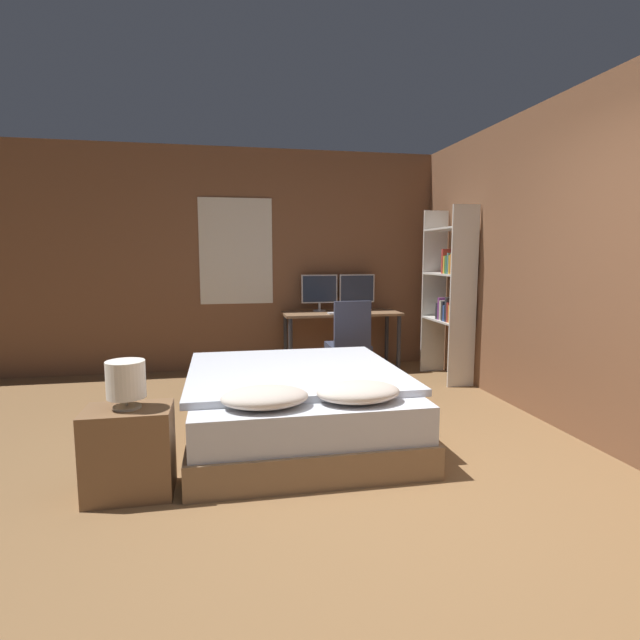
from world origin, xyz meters
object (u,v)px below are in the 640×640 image
monitor_left (319,291)px  monitor_right (357,290)px  desk (341,320)px  nightstand (130,452)px  bedside_lamp (126,380)px  office_chair (349,352)px  keyboard (345,313)px  bed (297,404)px  computer_mouse (369,312)px  bookshelf (451,289)px

monitor_left → monitor_right: 0.48m
desk → nightstand: bearing=-124.4°
bedside_lamp → office_chair: (1.90, 2.18, -0.33)m
nightstand → keyboard: bearing=54.0°
bedside_lamp → desk: 3.54m
monitor_left → office_chair: monitor_left is taller
nightstand → bed: bearing=33.9°
monitor_left → keyboard: size_ratio=1.11×
office_chair → computer_mouse: bearing=55.5°
bed → monitor_right: 2.70m
nightstand → monitor_right: size_ratio=1.17×
desk → office_chair: bearing=-97.2°
nightstand → monitor_right: bearing=54.1°
nightstand → desk: desk is taller
bedside_lamp → monitor_right: 3.83m
bedside_lamp → desk: bedside_lamp is taller
keyboard → computer_mouse: bearing=0.0°
bedside_lamp → computer_mouse: size_ratio=4.02×
nightstand → monitor_left: monitor_left is taller
bedside_lamp → office_chair: office_chair is taller
monitor_right → keyboard: monitor_right is taller
bed → office_chair: size_ratio=2.04×
bedside_lamp → monitor_right: bearing=54.1°
desk → monitor_left: monitor_left is taller
keyboard → computer_mouse: (0.29, 0.00, 0.01)m
keyboard → office_chair: bearing=-99.4°
desk → keyboard: bearing=-90.0°
desk → bookshelf: size_ratio=0.74×
monitor_left → desk: bearing=-35.9°
keyboard → computer_mouse: 0.29m
desk → monitor_left: size_ratio=3.14×
bed → monitor_left: size_ratio=4.23×
monitor_right → bookshelf: (0.84, -0.90, 0.06)m
desk → keyboard: size_ratio=3.50×
desk → bed: bearing=-112.2°
nightstand → monitor_left: (1.75, 3.09, 0.72)m
computer_mouse → nightstand: bearing=-129.8°
bed → keyboard: (0.89, 2.00, 0.47)m
nightstand → monitor_right: monitor_right is taller
monitor_right → office_chair: monitor_right is taller
nightstand → desk: bearing=55.6°
monitor_left → bookshelf: bookshelf is taller
desk → office_chair: size_ratio=1.52×
bed → computer_mouse: 2.37m
computer_mouse → office_chair: (-0.39, -0.56, -0.37)m
monitor_left → office_chair: size_ratio=0.48×
computer_mouse → keyboard: bearing=180.0°
bookshelf → desk: bearing=146.3°
monitor_left → computer_mouse: monitor_left is taller
bed → computer_mouse: bearing=59.5°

